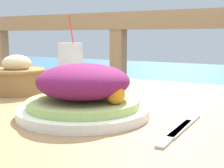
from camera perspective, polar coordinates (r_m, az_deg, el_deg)
name	(u,v)px	position (r m, az deg, el deg)	size (l,w,h in m)	color
patio_table	(131,143)	(0.85, 3.44, -10.72)	(1.02, 0.90, 0.77)	#997047
railing_fence	(202,75)	(1.55, 16.14, 1.66)	(2.80, 0.08, 1.07)	#937551
salad_plate	(83,94)	(0.70, -5.25, -1.75)	(0.30, 0.30, 0.12)	white
drink_glass	(71,66)	(1.07, -7.57, 3.35)	(0.08, 0.08, 0.25)	silver
bread_basket	(17,77)	(1.02, -16.94, 1.23)	(0.17, 0.17, 0.12)	olive
fork	(185,125)	(0.64, 13.22, -7.38)	(0.02, 0.18, 0.00)	silver
knife	(175,132)	(0.59, 11.54, -8.66)	(0.02, 0.18, 0.00)	silver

